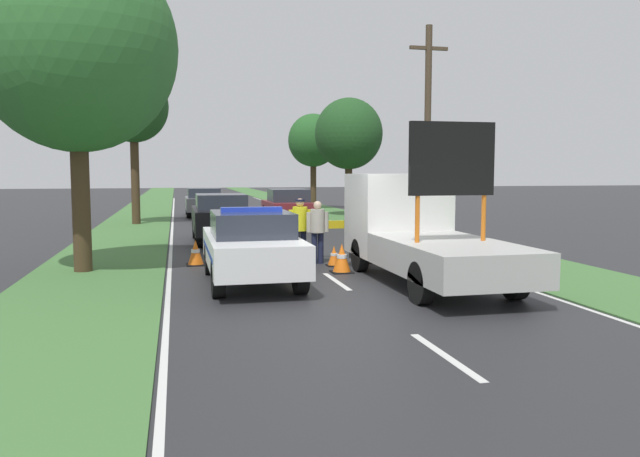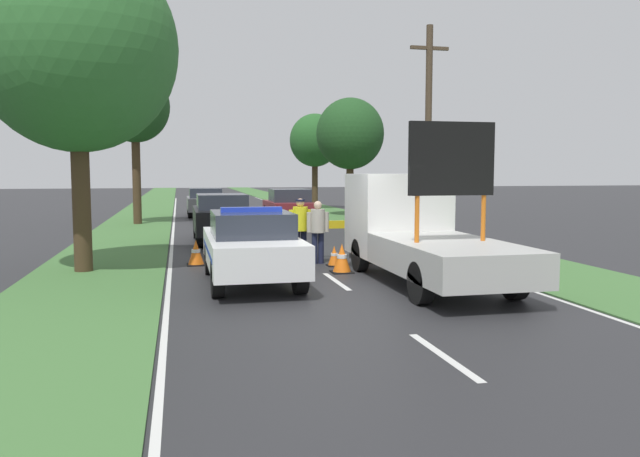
{
  "view_description": "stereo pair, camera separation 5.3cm",
  "coord_description": "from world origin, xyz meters",
  "px_view_note": "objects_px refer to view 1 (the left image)",
  "views": [
    {
      "loc": [
        -3.37,
        -12.36,
        2.39
      ],
      "look_at": [
        -0.21,
        1.32,
        1.1
      ],
      "focal_mm": 35.0,
      "sensor_mm": 36.0,
      "label": 1
    },
    {
      "loc": [
        -3.31,
        -12.38,
        2.39
      ],
      "look_at": [
        -0.21,
        1.32,
        1.1
      ],
      "focal_mm": 35.0,
      "sensor_mm": 36.0,
      "label": 2
    }
  ],
  "objects_px": {
    "traffic_cone_behind_barrier": "(334,256)",
    "queued_car_wagon_maroon": "(288,205)",
    "work_truck": "(417,230)",
    "utility_pole": "(427,135)",
    "traffic_cone_centre_front": "(196,253)",
    "queued_car_sedan_black": "(221,217)",
    "roadside_tree_mid_right": "(133,107)",
    "road_barrier": "(311,228)",
    "queued_car_suv_grey": "(204,202)",
    "police_car": "(251,246)",
    "traffic_cone_lane_edge": "(342,258)",
    "police_officer": "(300,225)",
    "roadside_tree_near_right": "(349,134)",
    "pedestrian_civilian": "(318,227)",
    "roadside_tree_mid_left": "(76,47)",
    "traffic_cone_near_police": "(367,251)",
    "traffic_cone_near_truck": "(383,243)"
  },
  "relations": [
    {
      "from": "road_barrier",
      "to": "queued_car_suv_grey",
      "type": "height_order",
      "value": "queued_car_suv_grey"
    },
    {
      "from": "road_barrier",
      "to": "traffic_cone_centre_front",
      "type": "height_order",
      "value": "road_barrier"
    },
    {
      "from": "traffic_cone_near_police",
      "to": "traffic_cone_centre_front",
      "type": "height_order",
      "value": "traffic_cone_centre_front"
    },
    {
      "from": "traffic_cone_centre_front",
      "to": "roadside_tree_mid_right",
      "type": "relative_size",
      "value": 0.09
    },
    {
      "from": "police_car",
      "to": "road_barrier",
      "type": "bearing_deg",
      "value": 58.84
    },
    {
      "from": "pedestrian_civilian",
      "to": "roadside_tree_mid_left",
      "type": "height_order",
      "value": "roadside_tree_mid_left"
    },
    {
      "from": "traffic_cone_centre_front",
      "to": "traffic_cone_near_truck",
      "type": "distance_m",
      "value": 5.65
    },
    {
      "from": "police_car",
      "to": "roadside_tree_near_right",
      "type": "distance_m",
      "value": 20.42
    },
    {
      "from": "traffic_cone_near_truck",
      "to": "utility_pole",
      "type": "bearing_deg",
      "value": 14.31
    },
    {
      "from": "traffic_cone_near_police",
      "to": "roadside_tree_near_right",
      "type": "xyz_separation_m",
      "value": [
        4.07,
        16.36,
        4.04
      ]
    },
    {
      "from": "traffic_cone_centre_front",
      "to": "roadside_tree_mid_left",
      "type": "height_order",
      "value": "roadside_tree_mid_left"
    },
    {
      "from": "road_barrier",
      "to": "traffic_cone_centre_front",
      "type": "distance_m",
      "value": 3.18
    },
    {
      "from": "traffic_cone_centre_front",
      "to": "road_barrier",
      "type": "bearing_deg",
      "value": 7.32
    },
    {
      "from": "queued_car_wagon_maroon",
      "to": "utility_pole",
      "type": "distance_m",
      "value": 11.2
    },
    {
      "from": "traffic_cone_near_police",
      "to": "queued_car_wagon_maroon",
      "type": "relative_size",
      "value": 0.15
    },
    {
      "from": "work_truck",
      "to": "police_officer",
      "type": "bearing_deg",
      "value": -52.44
    },
    {
      "from": "traffic_cone_centre_front",
      "to": "roadside_tree_mid_right",
      "type": "bearing_deg",
      "value": 99.66
    },
    {
      "from": "road_barrier",
      "to": "queued_car_sedan_black",
      "type": "height_order",
      "value": "queued_car_sedan_black"
    },
    {
      "from": "police_car",
      "to": "work_truck",
      "type": "height_order",
      "value": "work_truck"
    },
    {
      "from": "police_car",
      "to": "utility_pole",
      "type": "relative_size",
      "value": 0.68
    },
    {
      "from": "police_car",
      "to": "queued_car_wagon_maroon",
      "type": "relative_size",
      "value": 1.11
    },
    {
      "from": "pedestrian_civilian",
      "to": "queued_car_suv_grey",
      "type": "bearing_deg",
      "value": 87.39
    },
    {
      "from": "road_barrier",
      "to": "roadside_tree_mid_left",
      "type": "distance_m",
      "value": 7.29
    },
    {
      "from": "traffic_cone_behind_barrier",
      "to": "queued_car_wagon_maroon",
      "type": "bearing_deg",
      "value": 84.93
    },
    {
      "from": "traffic_cone_near_truck",
      "to": "traffic_cone_lane_edge",
      "type": "height_order",
      "value": "traffic_cone_lane_edge"
    },
    {
      "from": "work_truck",
      "to": "traffic_cone_behind_barrier",
      "type": "relative_size",
      "value": 11.84
    },
    {
      "from": "queued_car_sedan_black",
      "to": "roadside_tree_mid_left",
      "type": "height_order",
      "value": "roadside_tree_mid_left"
    },
    {
      "from": "roadside_tree_mid_left",
      "to": "utility_pole",
      "type": "xyz_separation_m",
      "value": [
        9.64,
        2.26,
        -1.76
      ]
    },
    {
      "from": "traffic_cone_lane_edge",
      "to": "traffic_cone_near_police",
      "type": "bearing_deg",
      "value": 53.25
    },
    {
      "from": "queued_car_sedan_black",
      "to": "queued_car_suv_grey",
      "type": "relative_size",
      "value": 1.0
    },
    {
      "from": "police_officer",
      "to": "roadside_tree_near_right",
      "type": "height_order",
      "value": "roadside_tree_near_right"
    },
    {
      "from": "road_barrier",
      "to": "traffic_cone_near_truck",
      "type": "distance_m",
      "value": 2.62
    },
    {
      "from": "queued_car_sedan_black",
      "to": "road_barrier",
      "type": "bearing_deg",
      "value": 113.79
    },
    {
      "from": "work_truck",
      "to": "traffic_cone_centre_front",
      "type": "xyz_separation_m",
      "value": [
        -4.75,
        3.13,
        -0.78
      ]
    },
    {
      "from": "queued_car_sedan_black",
      "to": "roadside_tree_mid_right",
      "type": "height_order",
      "value": "roadside_tree_mid_right"
    },
    {
      "from": "queued_car_sedan_black",
      "to": "queued_car_suv_grey",
      "type": "bearing_deg",
      "value": -89.92
    },
    {
      "from": "pedestrian_civilian",
      "to": "queued_car_sedan_black",
      "type": "relative_size",
      "value": 0.37
    },
    {
      "from": "work_truck",
      "to": "utility_pole",
      "type": "height_order",
      "value": "utility_pole"
    },
    {
      "from": "road_barrier",
      "to": "police_officer",
      "type": "height_order",
      "value": "police_officer"
    },
    {
      "from": "police_car",
      "to": "traffic_cone_behind_barrier",
      "type": "relative_size",
      "value": 8.92
    },
    {
      "from": "police_car",
      "to": "traffic_cone_lane_edge",
      "type": "distance_m",
      "value": 2.48
    },
    {
      "from": "traffic_cone_near_police",
      "to": "queued_car_suv_grey",
      "type": "xyz_separation_m",
      "value": [
        -3.41,
        18.44,
        0.47
      ]
    },
    {
      "from": "traffic_cone_lane_edge",
      "to": "roadside_tree_mid_left",
      "type": "xyz_separation_m",
      "value": [
        -5.97,
        1.43,
        4.9
      ]
    },
    {
      "from": "traffic_cone_lane_edge",
      "to": "queued_car_suv_grey",
      "type": "distance_m",
      "value": 20.01
    },
    {
      "from": "traffic_cone_near_police",
      "to": "traffic_cone_lane_edge",
      "type": "bearing_deg",
      "value": -126.75
    },
    {
      "from": "pedestrian_civilian",
      "to": "queued_car_suv_grey",
      "type": "relative_size",
      "value": 0.37
    },
    {
      "from": "pedestrian_civilian",
      "to": "queued_car_suv_grey",
      "type": "distance_m",
      "value": 18.45
    },
    {
      "from": "traffic_cone_centre_front",
      "to": "police_car",
      "type": "bearing_deg",
      "value": -69.42
    },
    {
      "from": "traffic_cone_behind_barrier",
      "to": "roadside_tree_mid_left",
      "type": "bearing_deg",
      "value": 176.45
    },
    {
      "from": "traffic_cone_centre_front",
      "to": "traffic_cone_behind_barrier",
      "type": "bearing_deg",
      "value": -14.89
    }
  ]
}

